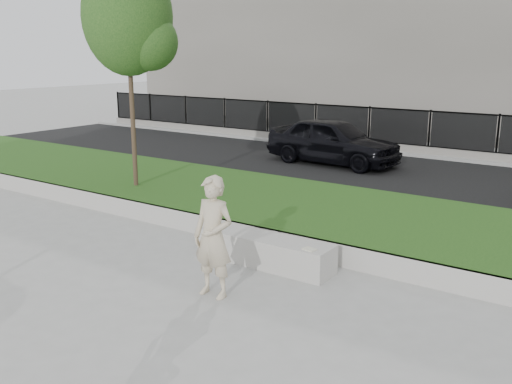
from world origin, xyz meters
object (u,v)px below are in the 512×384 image
Objects in this scene: stone_bench at (265,250)px; book at (310,249)px; young_tree at (131,21)px; man at (213,237)px; car_dark at (333,141)px.

stone_bench is 0.99m from book.
stone_bench is 6.48m from young_tree.
young_tree reaches higher than man.
book is 7.12m from young_tree.
stone_bench is 1.63m from man.
man is 6.75m from young_tree.
car_dark is at bearing 110.13° from stone_bench.
young_tree is (-5.78, 1.92, 3.69)m from book.
book is 9.53m from car_dark.
young_tree reaches higher than book.
young_tree is 7.72m from car_dark.
stone_bench is at bearing -179.01° from book.
car_dark is (-3.19, 9.95, -0.13)m from man.
man is 1.63m from book.
stone_bench is 9.03m from car_dark.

